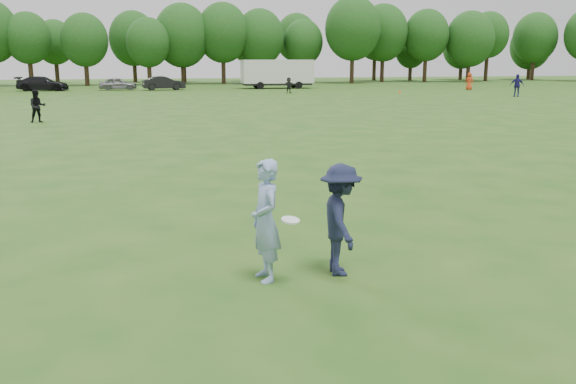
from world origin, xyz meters
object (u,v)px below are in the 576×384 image
object	(u,v)px
player_far_a	(37,106)
car_d	(43,84)
player_far_c	(469,81)
defender	(341,220)
car_f	(164,83)
car_e	(118,84)
field_cone	(400,91)
thrower	(265,221)
player_far_b	(517,85)
cargo_trailer	(277,73)
player_far_d	(289,85)

from	to	relation	value
player_far_a	car_d	distance (m)	35.11
player_far_c	car_d	bearing A→B (deg)	34.72
defender	car_f	distance (m)	59.13
player_far_a	car_e	distance (m)	34.72
field_cone	defender	bearing A→B (deg)	-114.60
thrower	car_e	world-z (taller)	thrower
defender	car_e	bearing A→B (deg)	11.08
car_d	field_cone	xyz separation A→B (m)	(34.85, -12.16, -0.60)
player_far_b	cargo_trailer	distance (m)	26.52
player_far_a	cargo_trailer	distance (m)	40.09
player_far_a	player_far_b	bearing A→B (deg)	7.91
player_far_a	car_e	size ratio (longest dim) A/B	0.43
player_far_c	cargo_trailer	size ratio (longest dim) A/B	0.21
defender	field_cone	size ratio (longest dim) A/B	5.69
player_far_a	player_far_d	bearing A→B (deg)	38.65
car_e	player_far_b	bearing A→B (deg)	-120.42
car_f	field_cone	distance (m)	25.01
car_d	car_e	xyz separation A→B (m)	(7.62, -0.20, -0.08)
field_cone	cargo_trailer	bearing A→B (deg)	129.48
player_far_a	field_cone	size ratio (longest dim) A/B	5.67
player_far_b	car_e	distance (m)	40.17
player_far_a	thrower	bearing A→B (deg)	-87.73
player_far_c	thrower	bearing A→B (deg)	103.33
car_e	cargo_trailer	distance (m)	17.49
car_f	field_cone	size ratio (longest dim) A/B	14.90
thrower	player_far_c	world-z (taller)	player_far_c
thrower	player_far_b	xyz separation A→B (m)	(30.66, 39.87, 0.08)
thrower	car_d	xyz separation A→B (m)	(-11.66, 60.29, -0.16)
thrower	player_far_d	distance (m)	51.40
field_cone	thrower	bearing A→B (deg)	-115.73
player_far_c	car_d	distance (m)	45.24
player_far_d	defender	bearing A→B (deg)	-118.80
player_far_a	car_f	world-z (taller)	player_far_a
player_far_c	cargo_trailer	xyz separation A→B (m)	(-19.34, 8.34, 0.85)
defender	player_far_b	world-z (taller)	player_far_b
player_far_b	car_d	xyz separation A→B (m)	(-42.32, 20.42, -0.23)
car_d	car_e	size ratio (longest dim) A/B	1.31
player_far_d	field_cone	distance (m)	11.01
car_e	cargo_trailer	xyz separation A→B (m)	(17.45, -0.09, 1.10)
defender	player_far_d	bearing A→B (deg)	-6.50
player_far_b	player_far_c	distance (m)	11.98
car_e	cargo_trailer	world-z (taller)	cargo_trailer
field_cone	cargo_trailer	distance (m)	15.47
car_d	cargo_trailer	size ratio (longest dim) A/B	0.58
car_f	cargo_trailer	xyz separation A→B (m)	(12.68, 0.88, 1.04)
thrower	defender	xyz separation A→B (m)	(1.16, -0.00, -0.06)
player_far_a	player_far_b	xyz separation A→B (m)	(37.62, 14.37, 0.14)
player_far_b	player_far_d	bearing A→B (deg)	-165.56
cargo_trailer	thrower	bearing A→B (deg)	-102.60
player_far_c	player_far_d	distance (m)	20.49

